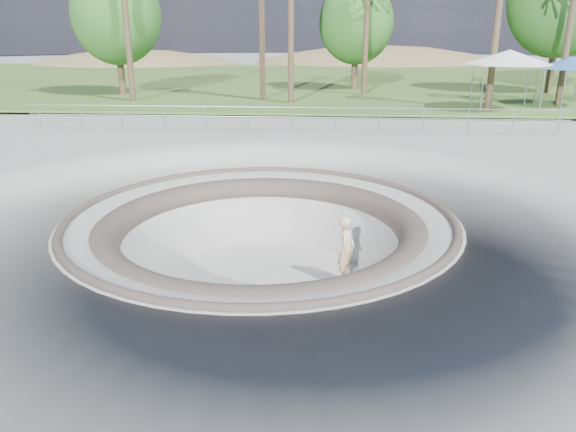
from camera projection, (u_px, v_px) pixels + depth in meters
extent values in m
plane|color=#A8A9A3|center=(261.00, 217.00, 14.75)|extent=(180.00, 180.00, 0.00)
torus|color=#A8A9A3|center=(262.00, 286.00, 15.40)|extent=(14.00, 14.00, 4.00)
cylinder|color=#A8A9A3|center=(262.00, 284.00, 15.38)|extent=(6.60, 6.60, 0.10)
torus|color=#473F39|center=(261.00, 218.00, 14.75)|extent=(10.24, 10.24, 0.24)
torus|color=#473F39|center=(261.00, 233.00, 14.89)|extent=(8.91, 8.91, 0.81)
cube|color=#345B24|center=(309.00, 81.00, 46.73)|extent=(180.00, 36.00, 0.12)
ellipsoid|color=olive|center=(139.00, 118.00, 70.21)|extent=(50.40, 36.00, 23.40)
ellipsoid|color=olive|center=(377.00, 125.00, 73.33)|extent=(61.60, 44.00, 28.60)
cylinder|color=gray|center=(291.00, 107.00, 25.68)|extent=(25.00, 0.05, 0.05)
cylinder|color=gray|center=(291.00, 117.00, 25.83)|extent=(25.00, 0.05, 0.05)
cube|color=#905D39|center=(345.00, 280.00, 15.35)|extent=(0.82, 0.27, 0.02)
cylinder|color=#A1A1A6|center=(345.00, 281.00, 15.37)|extent=(0.04, 0.17, 0.04)
cylinder|color=#A1A1A6|center=(345.00, 281.00, 15.37)|extent=(0.04, 0.17, 0.04)
cylinder|color=beige|center=(345.00, 281.00, 15.37)|extent=(0.06, 0.03, 0.06)
cylinder|color=beige|center=(345.00, 281.00, 15.37)|extent=(0.06, 0.03, 0.06)
cylinder|color=beige|center=(345.00, 281.00, 15.37)|extent=(0.06, 0.03, 0.06)
cylinder|color=beige|center=(345.00, 281.00, 15.37)|extent=(0.06, 0.03, 0.06)
imported|color=beige|center=(346.00, 249.00, 15.06)|extent=(0.57, 0.74, 1.80)
cylinder|color=gray|center=(484.00, 91.00, 29.16)|extent=(0.06, 0.06, 2.35)
cylinder|color=gray|center=(543.00, 92.00, 28.95)|extent=(0.06, 0.06, 2.35)
cylinder|color=gray|center=(471.00, 85.00, 31.98)|extent=(0.06, 0.06, 2.35)
cylinder|color=gray|center=(525.00, 86.00, 31.77)|extent=(0.06, 0.06, 2.35)
cube|color=white|center=(508.00, 64.00, 30.05)|extent=(3.40, 3.40, 0.08)
cone|color=white|center=(509.00, 57.00, 29.93)|extent=(6.34, 6.34, 0.75)
cylinder|color=gray|center=(555.00, 91.00, 30.92)|extent=(0.06, 0.06, 2.03)
cylinder|color=gray|center=(539.00, 86.00, 33.36)|extent=(0.06, 0.06, 2.03)
cube|color=#2E61A9|center=(573.00, 68.00, 31.69)|extent=(3.34, 3.34, 0.08)
cone|color=#2E61A9|center=(574.00, 62.00, 31.59)|extent=(5.32, 5.32, 0.64)
cylinder|color=brown|center=(124.00, 1.00, 32.61)|extent=(0.36, 0.36, 11.77)
cylinder|color=brown|center=(262.00, 33.00, 34.05)|extent=(0.36, 0.36, 8.11)
cylinder|color=brown|center=(366.00, 36.00, 36.35)|extent=(0.36, 0.36, 7.71)
cylinder|color=brown|center=(498.00, 20.00, 29.85)|extent=(0.36, 0.36, 9.63)
cylinder|color=brown|center=(569.00, 32.00, 31.58)|extent=(0.36, 0.36, 8.34)
cylinder|color=brown|center=(120.00, 59.00, 36.75)|extent=(0.44, 0.44, 4.80)
ellipsoid|color=#266221|center=(116.00, 15.00, 35.86)|extent=(5.73, 5.21, 6.25)
cylinder|color=brown|center=(355.00, 60.00, 39.90)|extent=(0.44, 0.44, 4.35)
ellipsoid|color=#266221|center=(356.00, 23.00, 39.09)|extent=(5.20, 4.73, 5.67)
cylinder|color=brown|center=(553.00, 51.00, 37.68)|extent=(0.44, 0.44, 5.67)
ellipsoid|color=#266221|center=(561.00, 0.00, 36.62)|extent=(6.77, 6.16, 7.39)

